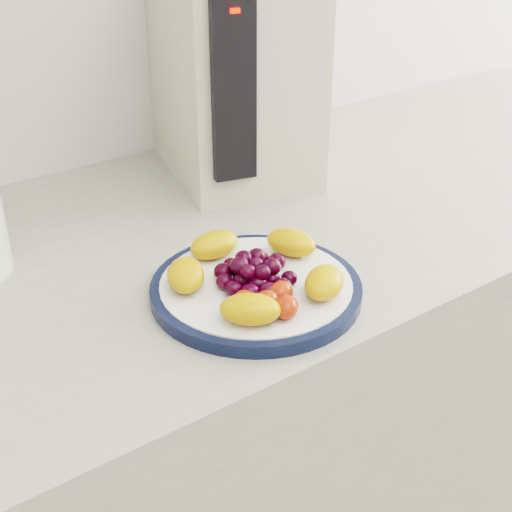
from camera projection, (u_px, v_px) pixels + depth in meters
counter at (197, 488)px, 1.13m from camera, size 3.50×0.60×0.90m
cabinet_face at (197, 501)px, 1.15m from camera, size 3.48×0.58×0.84m
plate_rim at (256, 289)px, 0.79m from camera, size 0.23×0.23×0.01m
plate_face at (256, 289)px, 0.79m from camera, size 0.21×0.21×0.02m
appliance_body at (233, 62)px, 1.03m from camera, size 0.25×0.31×0.33m
appliance_panel at (233, 87)px, 0.90m from camera, size 0.06×0.03×0.25m
appliance_led at (235, 11)px, 0.85m from camera, size 0.01×0.01×0.01m
fruit_plate at (255, 274)px, 0.77m from camera, size 0.20×0.20×0.03m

